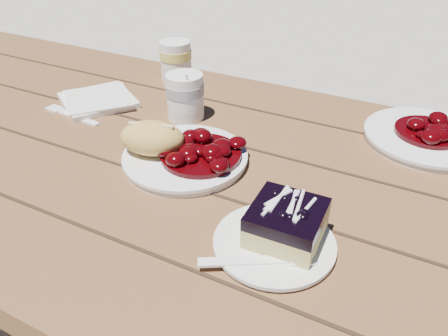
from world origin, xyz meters
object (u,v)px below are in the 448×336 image
at_px(dessert_plate, 274,244).
at_px(blueberry_cake, 286,223).
at_px(bread_roll, 152,138).
at_px(coffee_cup, 185,97).
at_px(main_plate, 185,158).
at_px(second_cup, 176,61).
at_px(second_plate, 427,138).
at_px(picnic_table, 157,211).

xyz_separation_m(dessert_plate, blueberry_cake, (0.01, 0.01, 0.03)).
bearing_deg(bread_roll, coffee_cup, 102.16).
xyz_separation_m(bread_roll, coffee_cup, (-0.04, 0.18, 0.00)).
relative_size(main_plate, dessert_plate, 1.33).
bearing_deg(dessert_plate, coffee_cup, 137.99).
relative_size(blueberry_cake, second_cup, 1.03).
xyz_separation_m(main_plate, second_plate, (0.38, 0.28, 0.00)).
bearing_deg(main_plate, dessert_plate, -30.28).
distance_m(bread_roll, coffee_cup, 0.18).
bearing_deg(second_cup, bread_roll, -63.77).
bearing_deg(blueberry_cake, picnic_table, 156.28).
bearing_deg(second_plate, second_cup, 175.23).
relative_size(picnic_table, dessert_plate, 12.04).
height_order(coffee_cup, second_cup, same).
xyz_separation_m(bread_roll, second_plate, (0.44, 0.30, -0.04)).
distance_m(bread_roll, blueberry_cake, 0.31).
bearing_deg(picnic_table, dessert_plate, -25.01).
height_order(picnic_table, dessert_plate, dessert_plate).
relative_size(bread_roll, blueberry_cake, 1.17).
distance_m(blueberry_cake, coffee_cup, 0.43).
xyz_separation_m(blueberry_cake, coffee_cup, (-0.33, 0.27, 0.01)).
distance_m(dessert_plate, coffee_cup, 0.43).
relative_size(picnic_table, bread_roll, 17.07).
height_order(main_plate, dessert_plate, main_plate).
distance_m(coffee_cup, second_plate, 0.49).
height_order(picnic_table, main_plate, main_plate).
height_order(dessert_plate, coffee_cup, coffee_cup).
xyz_separation_m(bread_roll, blueberry_cake, (0.29, -0.10, -0.01)).
distance_m(picnic_table, second_plate, 0.57).
bearing_deg(blueberry_cake, second_cup, 134.38).
xyz_separation_m(dessert_plate, coffee_cup, (-0.32, 0.29, 0.04)).
bearing_deg(second_plate, bread_roll, -145.52).
bearing_deg(dessert_plate, picnic_table, 154.99).
bearing_deg(picnic_table, bread_roll, -44.47).
height_order(picnic_table, second_cup, second_cup).
height_order(bread_roll, second_cup, second_cup).
bearing_deg(bread_roll, picnic_table, 135.53).
height_order(main_plate, second_cup, second_cup).
distance_m(second_plate, second_cup, 0.62).
height_order(picnic_table, coffee_cup, coffee_cup).
xyz_separation_m(picnic_table, dessert_plate, (0.32, -0.15, 0.17)).
relative_size(bread_roll, second_plate, 0.50).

